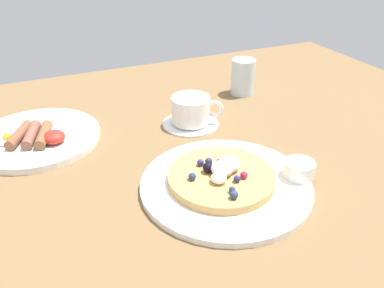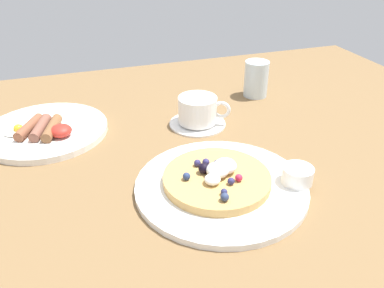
% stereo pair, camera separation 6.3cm
% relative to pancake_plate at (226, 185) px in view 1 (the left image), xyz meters
% --- Properties ---
extents(ground_plane, '(1.60, 1.22, 0.03)m').
position_rel_pancake_plate_xyz_m(ground_plane, '(-0.07, 0.07, -0.02)').
color(ground_plane, brown).
extents(pancake_plate, '(0.30, 0.30, 0.01)m').
position_rel_pancake_plate_xyz_m(pancake_plate, '(0.00, 0.00, 0.00)').
color(pancake_plate, white).
rests_on(pancake_plate, ground_plane).
extents(pancake_with_berries, '(0.19, 0.19, 0.04)m').
position_rel_pancake_plate_xyz_m(pancake_with_berries, '(-0.01, 0.01, 0.02)').
color(pancake_with_berries, tan).
rests_on(pancake_with_berries, pancake_plate).
extents(syrup_ramekin, '(0.05, 0.05, 0.03)m').
position_rel_pancake_plate_xyz_m(syrup_ramekin, '(0.13, -0.04, 0.02)').
color(syrup_ramekin, white).
rests_on(syrup_ramekin, pancake_plate).
extents(breakfast_plate, '(0.26, 0.26, 0.01)m').
position_rel_pancake_plate_xyz_m(breakfast_plate, '(-0.28, 0.31, 0.00)').
color(breakfast_plate, white).
rests_on(breakfast_plate, ground_plane).
extents(fried_breakfast, '(0.14, 0.11, 0.03)m').
position_rel_pancake_plate_xyz_m(fried_breakfast, '(-0.29, 0.28, 0.02)').
color(fried_breakfast, brown).
rests_on(fried_breakfast, breakfast_plate).
extents(coffee_saucer, '(0.13, 0.13, 0.01)m').
position_rel_pancake_plate_xyz_m(coffee_saucer, '(0.04, 0.24, -0.00)').
color(coffee_saucer, white).
rests_on(coffee_saucer, ground_plane).
extents(coffee_cup, '(0.11, 0.09, 0.06)m').
position_rel_pancake_plate_xyz_m(coffee_cup, '(0.04, 0.24, 0.03)').
color(coffee_cup, white).
rests_on(coffee_cup, coffee_saucer).
extents(water_glass, '(0.06, 0.06, 0.09)m').
position_rel_pancake_plate_xyz_m(water_glass, '(0.24, 0.36, 0.04)').
color(water_glass, silver).
rests_on(water_glass, ground_plane).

